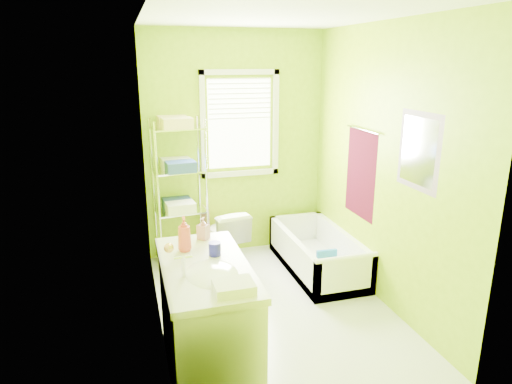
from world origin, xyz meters
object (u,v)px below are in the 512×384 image
object	(u,v)px
bathtub	(318,258)
wire_shelf_unit	(179,176)
vanity	(207,317)
toilet	(226,237)

from	to	relation	value
bathtub	wire_shelf_unit	world-z (taller)	wire_shelf_unit
vanity	toilet	bearing A→B (deg)	73.41
vanity	wire_shelf_unit	bearing A→B (deg)	87.82
wire_shelf_unit	toilet	bearing A→B (deg)	-27.01
vanity	wire_shelf_unit	world-z (taller)	wire_shelf_unit
bathtub	wire_shelf_unit	xyz separation A→B (m)	(-1.41, 0.66, 0.88)
toilet	vanity	distance (m)	1.88
toilet	vanity	world-z (taller)	vanity
toilet	vanity	bearing A→B (deg)	65.32
bathtub	vanity	size ratio (longest dim) A/B	1.20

